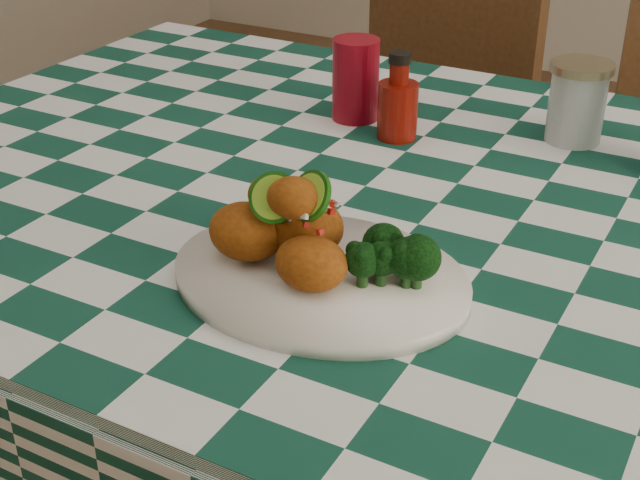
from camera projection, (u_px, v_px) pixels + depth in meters
The scene contains 8 objects.
dining_table at pixel (422, 443), 1.31m from camera, with size 1.66×1.06×0.79m, color #103F30, non-canonical shape.
plate at pixel (320, 278), 0.94m from camera, with size 0.32×0.25×0.02m, color white, non-canonical shape.
fried_chicken_pile at pixel (299, 223), 0.92m from camera, with size 0.16×0.12×0.10m, color #99470E, non-canonical shape.
broccoli_side at pixel (392, 259), 0.90m from camera, with size 0.08×0.08×0.06m, color black, non-canonical shape.
red_tumbler at pixel (356, 79), 1.34m from camera, with size 0.07×0.07×0.12m, color maroon.
ketchup_bottle at pixel (398, 96), 1.27m from camera, with size 0.06×0.06×0.13m, color #6F0D05, non-canonical shape.
mason_jar at pixel (577, 102), 1.27m from camera, with size 0.09×0.09×0.12m, color #B2BCBA, non-canonical shape.
wooden_chair_left at pixel (397, 170), 1.97m from camera, with size 0.43×0.45×0.94m, color #472814, non-canonical shape.
Camera 1 is at (0.35, -0.95, 1.28)m, focal length 50.00 mm.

